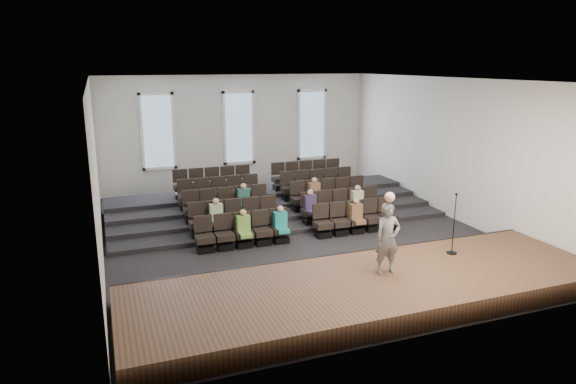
# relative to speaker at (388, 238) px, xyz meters

# --- Properties ---
(ground) EXTENTS (14.00, 14.00, 0.00)m
(ground) POSITION_rel_speaker_xyz_m (-0.51, 4.86, -1.38)
(ground) COLOR black
(ground) RESTS_ON ground
(ceiling) EXTENTS (12.00, 14.00, 0.02)m
(ceiling) POSITION_rel_speaker_xyz_m (-0.51, 4.86, 3.63)
(ceiling) COLOR white
(ceiling) RESTS_ON ground
(wall_back) EXTENTS (12.00, 0.04, 5.00)m
(wall_back) POSITION_rel_speaker_xyz_m (-0.51, 11.88, 1.12)
(wall_back) COLOR silver
(wall_back) RESTS_ON ground
(wall_front) EXTENTS (12.00, 0.04, 5.00)m
(wall_front) POSITION_rel_speaker_xyz_m (-0.51, -2.16, 1.12)
(wall_front) COLOR silver
(wall_front) RESTS_ON ground
(wall_left) EXTENTS (0.04, 14.00, 5.00)m
(wall_left) POSITION_rel_speaker_xyz_m (-6.53, 4.86, 1.12)
(wall_left) COLOR silver
(wall_left) RESTS_ON ground
(wall_right) EXTENTS (0.04, 14.00, 5.00)m
(wall_right) POSITION_rel_speaker_xyz_m (5.51, 4.86, 1.12)
(wall_right) COLOR silver
(wall_right) RESTS_ON ground
(stage) EXTENTS (11.80, 3.60, 0.50)m
(stage) POSITION_rel_speaker_xyz_m (-0.51, -0.24, -1.13)
(stage) COLOR #4B3820
(stage) RESTS_ON ground
(stage_lip) EXTENTS (11.80, 0.06, 0.52)m
(stage_lip) POSITION_rel_speaker_xyz_m (-0.51, 1.53, -1.13)
(stage_lip) COLOR black
(stage_lip) RESTS_ON ground
(risers) EXTENTS (11.80, 4.80, 0.60)m
(risers) POSITION_rel_speaker_xyz_m (-0.51, 8.03, -1.18)
(risers) COLOR black
(risers) RESTS_ON ground
(seating_rows) EXTENTS (6.80, 4.70, 1.67)m
(seating_rows) POSITION_rel_speaker_xyz_m (-0.51, 6.40, -0.70)
(seating_rows) COLOR black
(seating_rows) RESTS_ON ground
(windows) EXTENTS (8.44, 0.10, 3.24)m
(windows) POSITION_rel_speaker_xyz_m (-0.51, 11.81, 1.32)
(windows) COLOR white
(windows) RESTS_ON wall_back
(audience) EXTENTS (5.45, 2.64, 1.10)m
(audience) POSITION_rel_speaker_xyz_m (-0.51, 5.18, -0.57)
(audience) COLOR #6FA843
(audience) RESTS_ON seating_rows
(speaker) EXTENTS (0.66, 0.45, 1.76)m
(speaker) POSITION_rel_speaker_xyz_m (0.00, 0.00, 0.00)
(speaker) COLOR #605E5B
(speaker) RESTS_ON stage
(mic_stand) EXTENTS (0.28, 0.28, 1.69)m
(mic_stand) POSITION_rel_speaker_xyz_m (2.34, 0.51, -0.38)
(mic_stand) COLOR black
(mic_stand) RESTS_ON stage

